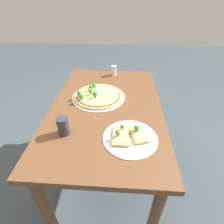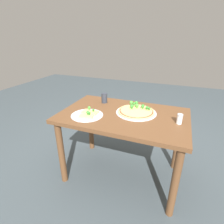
% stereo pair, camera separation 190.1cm
% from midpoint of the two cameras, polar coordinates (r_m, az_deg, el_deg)
% --- Properties ---
extents(ground_plane, '(8.00, 8.00, 0.00)m').
position_cam_midpoint_polar(ground_plane, '(1.58, -34.52, -35.33)').
color(ground_plane, '#3D474C').
extents(dining_table, '(1.15, 0.73, 0.71)m').
position_cam_midpoint_polar(dining_table, '(1.10, -46.01, -22.93)').
color(dining_table, brown).
rests_on(dining_table, ground_plane).
extents(pizza_tray_whole, '(0.37, 0.37, 0.07)m').
position_cam_midpoint_polar(pizza_tray_whole, '(1.11, -47.87, -14.22)').
color(pizza_tray_whole, silver).
rests_on(pizza_tray_whole, dining_table).
extents(pizza_tray_slice, '(0.29, 0.29, 0.06)m').
position_cam_midpoint_polar(pizza_tray_slice, '(0.89, -56.73, -35.44)').
color(pizza_tray_slice, silver).
rests_on(pizza_tray_slice, dining_table).
extents(drinking_cup, '(0.06, 0.06, 0.10)m').
position_cam_midpoint_polar(drinking_cup, '(1.13, -67.25, -24.14)').
color(drinking_cup, '#2D333D').
rests_on(drinking_cup, dining_table).
extents(condiment_shaker, '(0.05, 0.05, 0.08)m').
position_cam_midpoint_polar(condiment_shaker, '(1.21, -34.06, -1.30)').
color(condiment_shaker, silver).
rests_on(condiment_shaker, dining_table).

